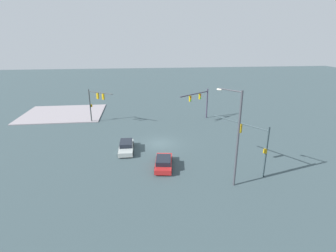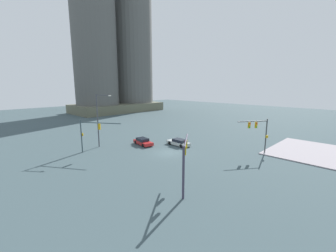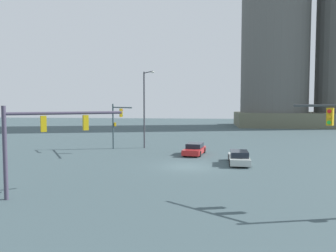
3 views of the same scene
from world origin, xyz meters
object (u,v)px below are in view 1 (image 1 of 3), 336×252
object	(u,v)px
sedan_car_waiting_far	(164,163)
traffic_signal_near_corner	(200,99)
traffic_signal_cross_street	(96,100)
sedan_car_approaching	(126,147)
traffic_signal_opposite_side	(252,138)
streetlamp_curved_arm	(236,133)

from	to	relation	value
sedan_car_waiting_far	traffic_signal_near_corner	bearing A→B (deg)	-17.25
traffic_signal_cross_street	sedan_car_approaching	world-z (taller)	traffic_signal_cross_street
sedan_car_waiting_far	traffic_signal_opposite_side	bearing A→B (deg)	-93.40
traffic_signal_near_corner	traffic_signal_cross_street	xyz separation A→B (m)	(17.68, -0.38, 0.22)
sedan_car_approaching	sedan_car_waiting_far	world-z (taller)	same
sedan_car_waiting_far	traffic_signal_cross_street	bearing A→B (deg)	37.10
streetlamp_curved_arm	traffic_signal_opposite_side	bearing A→B (deg)	-86.06
traffic_signal_near_corner	sedan_car_approaching	xyz separation A→B (m)	(12.43, 11.95, -3.17)
traffic_signal_cross_street	sedan_car_approaching	size ratio (longest dim) A/B	1.21
traffic_signal_cross_street	sedan_car_waiting_far	bearing A→B (deg)	-26.33
traffic_signal_opposite_side	sedan_car_approaching	size ratio (longest dim) A/B	1.33
streetlamp_curved_arm	sedan_car_waiting_far	xyz separation A→B (m)	(6.27, -4.28, -4.82)
traffic_signal_opposite_side	traffic_signal_cross_street	distance (m)	26.81
traffic_signal_cross_street	sedan_car_waiting_far	world-z (taller)	traffic_signal_cross_street
traffic_signal_near_corner	streetlamp_curved_arm	size ratio (longest dim) A/B	0.61
traffic_signal_near_corner	sedan_car_approaching	size ratio (longest dim) A/B	1.23
traffic_signal_near_corner	sedan_car_approaching	distance (m)	17.53
traffic_signal_near_corner	sedan_car_waiting_far	xyz separation A→B (m)	(8.14, 17.00, -3.17)
traffic_signal_cross_street	sedan_car_waiting_far	size ratio (longest dim) A/B	1.23
traffic_signal_near_corner	streetlamp_curved_arm	bearing A→B (deg)	48.08
streetlamp_curved_arm	sedan_car_approaching	bearing A→B (deg)	12.31
traffic_signal_near_corner	traffic_signal_opposite_side	size ratio (longest dim) A/B	0.93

